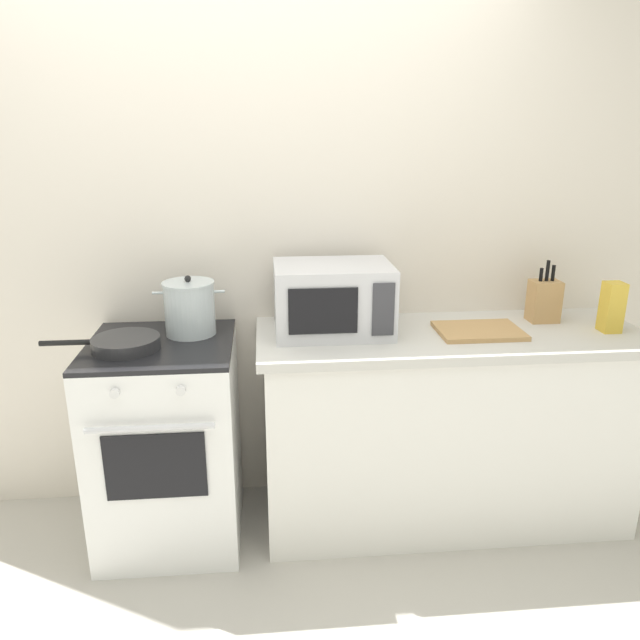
{
  "coord_description": "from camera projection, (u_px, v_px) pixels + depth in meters",
  "views": [
    {
      "loc": [
        0.09,
        -1.81,
        1.78
      ],
      "look_at": [
        0.32,
        0.6,
        1.0
      ],
      "focal_mm": 33.95,
      "sensor_mm": 36.0,
      "label": 1
    }
  ],
  "objects": [
    {
      "name": "ground_plane",
      "position": [
        250.0,
        627.0,
        2.25
      ],
      "size": [
        10.0,
        10.0,
        0.0
      ],
      "primitive_type": "plane",
      "color": "#B2ADA3"
    },
    {
      "name": "back_wall",
      "position": [
        308.0,
        245.0,
        2.81
      ],
      "size": [
        4.4,
        0.1,
        2.5
      ],
      "primitive_type": "cube",
      "color": "silver",
      "rests_on": "ground_plane"
    },
    {
      "name": "lower_cabinet_right",
      "position": [
        445.0,
        431.0,
        2.78
      ],
      "size": [
        1.64,
        0.56,
        0.88
      ],
      "primitive_type": "cube",
      "color": "white",
      "rests_on": "ground_plane"
    },
    {
      "name": "countertop_right",
      "position": [
        452.0,
        337.0,
        2.64
      ],
      "size": [
        1.7,
        0.6,
        0.04
      ],
      "primitive_type": "cube",
      "color": "beige",
      "rests_on": "lower_cabinet_right"
    },
    {
      "name": "stove",
      "position": [
        168.0,
        442.0,
        2.65
      ],
      "size": [
        0.6,
        0.64,
        0.92
      ],
      "color": "white",
      "rests_on": "ground_plane"
    },
    {
      "name": "stock_pot",
      "position": [
        190.0,
        308.0,
        2.58
      ],
      "size": [
        0.3,
        0.22,
        0.26
      ],
      "color": "silver",
      "rests_on": "stove"
    },
    {
      "name": "frying_pan",
      "position": [
        124.0,
        343.0,
        2.43
      ],
      "size": [
        0.47,
        0.27,
        0.05
      ],
      "color": "#28282B",
      "rests_on": "stove"
    },
    {
      "name": "microwave",
      "position": [
        333.0,
        299.0,
        2.6
      ],
      "size": [
        0.5,
        0.37,
        0.3
      ],
      "color": "silver",
      "rests_on": "countertop_right"
    },
    {
      "name": "cutting_board",
      "position": [
        479.0,
        331.0,
        2.62
      ],
      "size": [
        0.36,
        0.26,
        0.02
      ],
      "primitive_type": "cube",
      "color": "tan",
      "rests_on": "countertop_right"
    },
    {
      "name": "knife_block",
      "position": [
        544.0,
        300.0,
        2.76
      ],
      "size": [
        0.13,
        0.1,
        0.28
      ],
      "color": "tan",
      "rests_on": "countertop_right"
    },
    {
      "name": "pasta_box",
      "position": [
        612.0,
        307.0,
        2.62
      ],
      "size": [
        0.08,
        0.08,
        0.22
      ],
      "primitive_type": "cube",
      "color": "gold",
      "rests_on": "countertop_right"
    }
  ]
}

